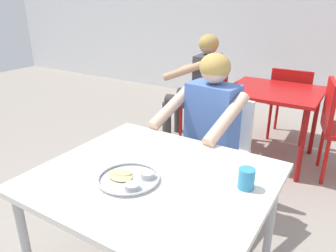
{
  "coord_description": "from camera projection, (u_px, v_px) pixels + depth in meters",
  "views": [
    {
      "loc": [
        0.81,
        -0.99,
        1.51
      ],
      "look_at": [
        -0.02,
        0.34,
        0.89
      ],
      "focal_mm": 34.21,
      "sensor_mm": 36.0,
      "label": 1
    }
  ],
  "objects": [
    {
      "name": "table_foreground",
      "position": [
        154.0,
        188.0,
        1.54
      ],
      "size": [
        1.08,
        0.94,
        0.74
      ],
      "color": "silver",
      "rests_on": "ground"
    },
    {
      "name": "thali_tray",
      "position": [
        129.0,
        178.0,
        1.46
      ],
      "size": [
        0.29,
        0.29,
        0.03
      ],
      "color": "#B7BABF",
      "rests_on": "table_foreground"
    },
    {
      "name": "drinking_cup",
      "position": [
        246.0,
        178.0,
        1.39
      ],
      "size": [
        0.07,
        0.07,
        0.09
      ],
      "color": "#338CBF",
      "rests_on": "table_foreground"
    },
    {
      "name": "chair_foreground",
      "position": [
        219.0,
        144.0,
        2.39
      ],
      "size": [
        0.46,
        0.45,
        0.84
      ],
      "color": "silver",
      "rests_on": "ground"
    },
    {
      "name": "diner_foreground",
      "position": [
        205.0,
        126.0,
        2.15
      ],
      "size": [
        0.53,
        0.58,
        1.19
      ],
      "color": "#242424",
      "rests_on": "ground"
    },
    {
      "name": "table_background_red",
      "position": [
        273.0,
        99.0,
        3.05
      ],
      "size": [
        0.84,
        0.77,
        0.72
      ],
      "color": "#B71414",
      "rests_on": "ground"
    },
    {
      "name": "chair_red_left",
      "position": [
        206.0,
        101.0,
        3.4
      ],
      "size": [
        0.47,
        0.48,
        0.85
      ],
      "color": "#AD1213",
      "rests_on": "ground"
    },
    {
      "name": "chair_red_far",
      "position": [
        291.0,
        98.0,
        3.52
      ],
      "size": [
        0.44,
        0.44,
        0.83
      ],
      "color": "#B21412",
      "rests_on": "ground"
    },
    {
      "name": "patron_background",
      "position": [
        199.0,
        80.0,
        3.4
      ],
      "size": [
        0.57,
        0.52,
        1.18
      ],
      "color": "#353535",
      "rests_on": "ground"
    }
  ]
}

